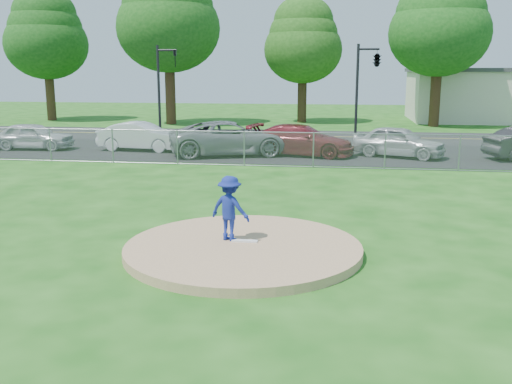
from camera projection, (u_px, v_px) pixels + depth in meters
ground at (285, 175)px, 22.69m from camera, size 120.00×120.00×0.00m
pitchers_mound at (243, 249)px, 12.99m from camera, size 5.40×5.40×0.20m
pitching_rubber at (245, 241)px, 13.16m from camera, size 0.60×0.15×0.04m
chain_link_fence at (290, 150)px, 24.47m from camera, size 40.00×0.06×1.50m
parking_lot at (298, 153)px, 28.98m from camera, size 50.00×8.00×0.01m
street at (307, 136)px, 36.24m from camera, size 60.00×7.00×0.01m
commercial_building at (511, 95)px, 47.04m from camera, size 16.40×9.40×4.30m
tree_far_left at (46, 34)px, 46.63m from camera, size 6.72×6.72×10.74m
tree_left at (168, 14)px, 42.87m from camera, size 7.84×7.84×12.53m
tree_center at (303, 40)px, 44.71m from camera, size 6.16×6.16×9.84m
tree_right at (440, 20)px, 41.10m from camera, size 7.28×7.28×11.63m
traffic_signal_left at (162, 83)px, 34.86m from camera, size 1.28×0.20×5.60m
traffic_signal_center at (375, 61)px, 32.77m from camera, size 1.42×2.48×5.60m
pitcher at (230, 208)px, 13.18m from camera, size 1.11×0.87×1.52m
traffic_cone at (181, 146)px, 29.07m from camera, size 0.32×0.32×0.62m
parked_car_silver at (33, 136)px, 30.02m from camera, size 4.25×1.93×1.41m
parked_car_white at (141, 136)px, 29.58m from camera, size 4.56×1.92×1.46m
parked_car_gray at (230, 138)px, 27.93m from camera, size 6.55×4.52×1.66m
parked_car_darkred at (301, 140)px, 27.83m from camera, size 5.48×3.09×1.50m
parked_car_pearl at (399, 142)px, 27.33m from camera, size 4.70×3.24×1.49m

